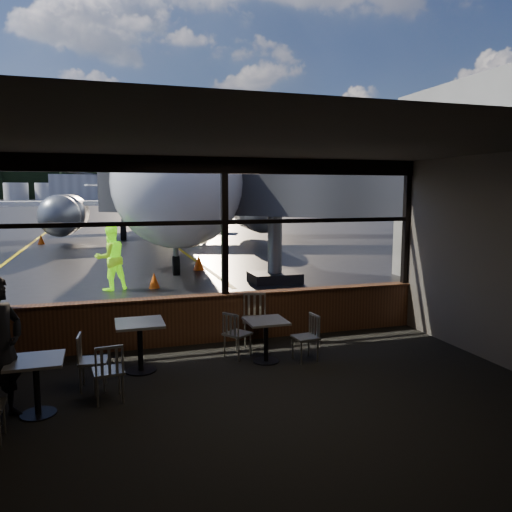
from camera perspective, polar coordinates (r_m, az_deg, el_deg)
name	(u,v)px	position (r m, az deg, el deg)	size (l,w,h in m)	color
ground_plane	(110,204)	(129.17, -16.37, 5.77)	(520.00, 520.00, 0.00)	black
carpet_floor	(278,402)	(7.10, 2.53, -16.36)	(8.00, 6.00, 0.01)	black
ceiling	(280,142)	(6.54, 2.71, 12.91)	(8.00, 6.00, 0.04)	#38332D
wall_back	(414,341)	(3.98, 17.65, -9.26)	(8.00, 0.04, 3.50)	#4C443D
window_sill	(225,318)	(9.69, -3.52, -7.11)	(8.00, 0.28, 0.90)	#4A2816
window_header	(224,165)	(9.39, -3.66, 10.29)	(8.00, 0.18, 0.30)	black
mullion_centre	(225,227)	(9.41, -3.60, 3.27)	(0.12, 0.12, 2.60)	black
mullion_right	(406,224)	(11.03, 16.80, 3.57)	(0.12, 0.12, 2.60)	black
window_transom	(225,222)	(9.40, -3.61, 3.88)	(8.00, 0.10, 0.08)	black
airliner	(162,142)	(30.14, -10.64, 12.73)	(31.42, 37.71, 11.52)	white
jet_bridge	(295,204)	(15.74, 4.45, 5.94)	(9.33, 11.40, 4.97)	#2B2B2E
cafe_table_near	(266,341)	(8.53, 1.15, -9.69)	(0.67, 0.67, 0.73)	#A8A19A
cafe_table_mid	(140,347)	(8.29, -13.09, -10.09)	(0.75, 0.75, 0.82)	#9E9891
cafe_table_left	(37,387)	(7.18, -23.76, -13.58)	(0.68, 0.68, 0.75)	#9F9A92
chair_near_e	(305,338)	(8.61, 5.65, -9.30)	(0.44, 0.44, 0.81)	#B3AFA2
chair_near_w	(237,334)	(8.77, -2.13, -8.93)	(0.45, 0.45, 0.82)	beige
chair_near_n	(255,320)	(9.43, -0.13, -7.29)	(0.53, 0.53, 0.97)	#AEA99D
chair_mid_s	(108,372)	(7.28, -16.53, -12.57)	(0.46, 0.46, 0.84)	#B3AFA2
chair_mid_w	(93,361)	(7.78, -18.14, -11.37)	(0.45, 0.45, 0.83)	#B2ADA1
passenger	(0,349)	(7.05, -27.17, -9.42)	(0.68, 0.44, 1.86)	black
ground_crew	(111,258)	(15.16, -16.29, -0.21)	(0.93, 0.72, 1.90)	#BFF219
cone_nose	(199,262)	(18.51, -6.58, -0.73)	(0.41, 0.41, 0.56)	#FB5F07
cone_wing	(41,239)	(29.90, -23.35, 1.75)	(0.38, 0.38, 0.53)	#FF4F08
hangar_mid	(106,186)	(194.14, -16.78, 7.66)	(38.00, 15.00, 10.00)	silver
hangar_right	(266,184)	(197.21, 1.13, 8.25)	(50.00, 20.00, 12.00)	silver
fuel_tank_a	(16,192)	(193.12, -25.73, 6.66)	(8.00, 8.00, 6.00)	silver
fuel_tank_b	(47,192)	(191.94, -22.76, 6.81)	(8.00, 8.00, 6.00)	silver
fuel_tank_c	(77,192)	(191.27, -19.76, 6.95)	(8.00, 8.00, 6.00)	silver
treeline	(105,184)	(219.15, -16.86, 7.84)	(360.00, 3.00, 12.00)	black
cone_extra	(154,280)	(15.27, -11.56, -2.75)	(0.33, 0.33, 0.46)	#FF5508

